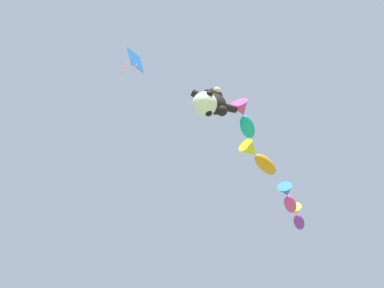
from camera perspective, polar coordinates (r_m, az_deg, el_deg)
teddy_bear_kite at (r=12.93m, az=4.32°, el=8.07°), size 2.13×0.94×2.16m
soccer_ball_kite at (r=11.16m, az=2.47°, el=7.57°), size 1.03×1.02×0.94m
fish_kite_teal at (r=14.04m, az=9.96°, el=4.87°), size 1.83×1.89×0.79m
fish_kite_tangerine at (r=15.28m, az=12.49°, el=-2.50°), size 2.43×1.61×0.84m
fish_kite_magenta at (r=16.10m, az=17.83°, el=-9.68°), size 1.68×1.71×0.74m
fish_kite_violet at (r=18.30m, az=19.45°, el=-12.89°), size 1.63×1.70×0.72m
diamond_kite at (r=14.58m, az=-10.80°, el=15.24°), size 1.12×0.87×2.80m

